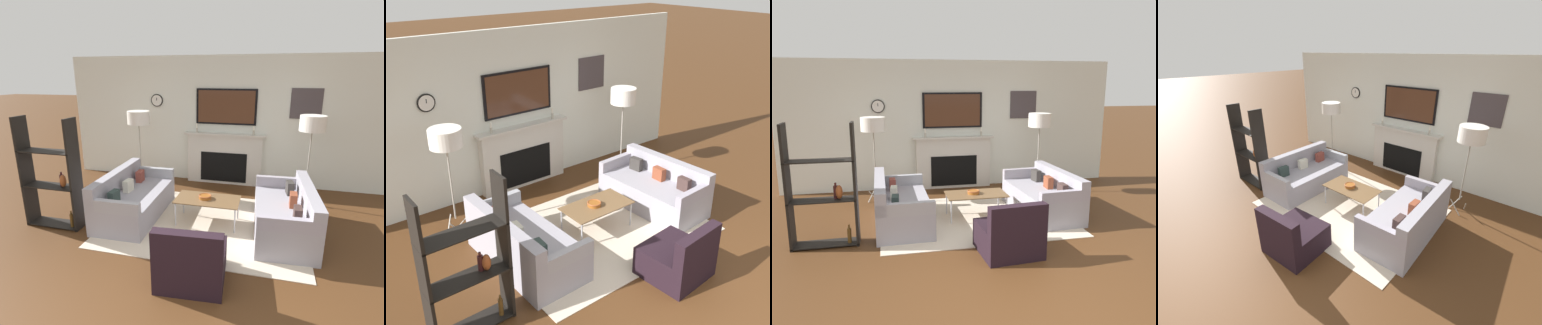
% 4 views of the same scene
% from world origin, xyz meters
% --- Properties ---
extents(fireplace_wall, '(7.13, 0.28, 2.70)m').
position_xyz_m(fireplace_wall, '(0.00, 4.77, 1.22)').
color(fireplace_wall, silver).
rests_on(fireplace_wall, ground_plane).
extents(area_rug, '(3.09, 2.31, 0.01)m').
position_xyz_m(area_rug, '(0.00, 2.72, 0.01)').
color(area_rug, beige).
rests_on(area_rug, ground_plane).
extents(couch_left, '(0.87, 1.73, 0.76)m').
position_xyz_m(couch_left, '(-1.24, 2.71, 0.28)').
color(couch_left, '#95919C').
rests_on(couch_left, ground_plane).
extents(couch_right, '(0.90, 1.71, 0.75)m').
position_xyz_m(couch_right, '(1.23, 2.72, 0.28)').
color(couch_right, '#95919C').
rests_on(couch_right, ground_plane).
extents(armchair, '(0.81, 0.78, 0.76)m').
position_xyz_m(armchair, '(0.14, 1.30, 0.25)').
color(armchair, black).
rests_on(armchair, ground_plane).
extents(coffee_table, '(1.01, 0.55, 0.41)m').
position_xyz_m(coffee_table, '(0.03, 2.74, 0.39)').
color(coffee_table, brown).
rests_on(coffee_table, ground_plane).
extents(decorative_bowl, '(0.21, 0.21, 0.06)m').
position_xyz_m(decorative_bowl, '(-0.01, 2.75, 0.45)').
color(decorative_bowl, '#96501B').
rests_on(decorative_bowl, coffee_table).
extents(floor_lamp_left, '(0.45, 0.45, 1.63)m').
position_xyz_m(floor_lamp_left, '(-1.63, 3.93, 1.47)').
color(floor_lamp_left, '#9E998E').
rests_on(floor_lamp_left, ground_plane).
extents(floor_lamp_right, '(0.44, 0.44, 1.64)m').
position_xyz_m(floor_lamp_right, '(1.63, 3.93, 1.48)').
color(floor_lamp_right, '#9E998E').
rests_on(floor_lamp_right, ground_plane).
extents(shelf_unit, '(0.91, 0.28, 1.72)m').
position_xyz_m(shelf_unit, '(-2.27, 2.08, 0.79)').
color(shelf_unit, black).
rests_on(shelf_unit, ground_plane).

